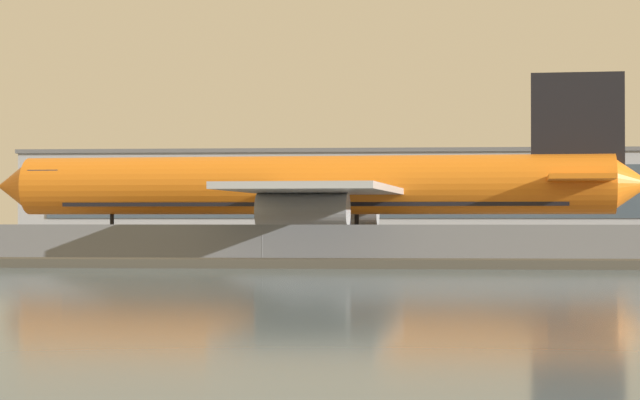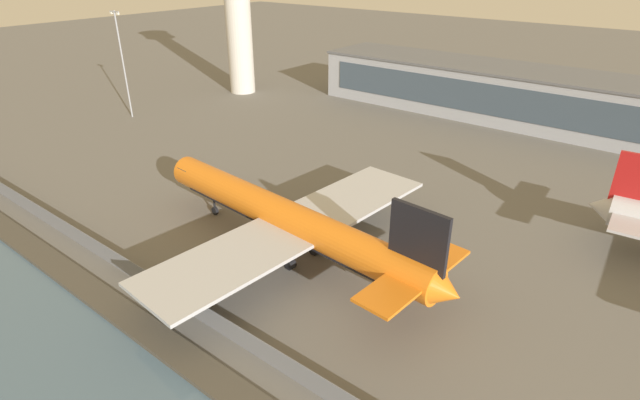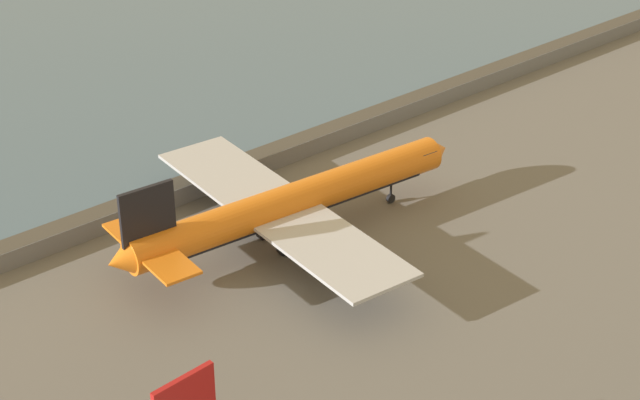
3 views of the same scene
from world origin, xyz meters
The scene contains 7 objects.
ground_plane centered at (0.00, 0.00, 0.00)m, with size 500.00×500.00×0.00m, color #66635E.
shoreline_seawall centered at (0.00, -20.50, 0.25)m, with size 320.00×3.00×0.50m.
perimeter_fence centered at (0.00, -16.00, 1.18)m, with size 280.00×0.10×2.36m.
cargo_jet_orange centered at (2.31, -0.83, 4.90)m, with size 47.28×41.04×12.85m.
baggage_tug centered at (-0.23, -13.02, 0.81)m, with size 3.57×2.73×1.80m.
terminal_building centered at (5.59, 71.95, 5.68)m, with size 93.94×18.02×11.33m.
apron_light_mast_apron_west centered at (-64.50, 20.09, 12.77)m, with size 3.20×0.40×22.93m.
Camera 2 is at (38.04, -39.88, 33.93)m, focal length 28.00 mm.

